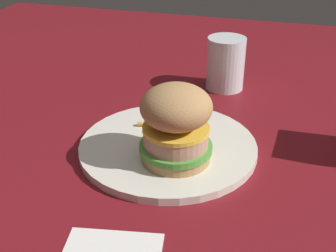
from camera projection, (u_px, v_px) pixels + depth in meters
The scene contains 5 objects.
ground_plane at pixel (182, 159), 0.65m from camera, with size 1.60×1.60×0.00m, color maroon.
plate at pixel (168, 147), 0.67m from camera, with size 0.27×0.27×0.01m, color silver.
sandwich at pixel (176, 123), 0.60m from camera, with size 0.10×0.10×0.11m.
fries_pile at pixel (165, 123), 0.72m from camera, with size 0.10×0.09×0.01m.
drink_glass at pixel (225, 66), 0.86m from camera, with size 0.07×0.07×0.10m.
Camera 1 is at (0.53, 0.13, 0.36)m, focal length 46.82 mm.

